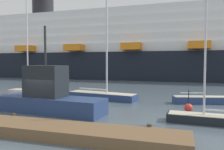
% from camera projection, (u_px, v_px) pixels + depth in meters
% --- Properties ---
extents(ground_plane, '(600.00, 600.00, 0.00)m').
position_uv_depth(ground_plane, '(43.00, 113.00, 16.82)').
color(ground_plane, '#4C5B66').
extents(sailboat_0, '(5.86, 1.90, 10.91)m').
position_uv_depth(sailboat_0, '(31.00, 90.00, 26.28)').
color(sailboat_0, white).
rests_on(sailboat_0, ground_plane).
extents(sailboat_1, '(5.27, 1.52, 8.28)m').
position_uv_depth(sailboat_1, '(211.00, 117.00, 13.96)').
color(sailboat_1, black).
rests_on(sailboat_1, ground_plane).
extents(sailboat_2, '(7.49, 2.99, 11.52)m').
position_uv_depth(sailboat_2, '(102.00, 94.00, 23.26)').
color(sailboat_2, navy).
rests_on(sailboat_2, ground_plane).
extents(sailboat_3, '(4.91, 2.38, 8.10)m').
position_uv_depth(sailboat_3, '(200.00, 99.00, 20.83)').
color(sailboat_3, navy).
rests_on(sailboat_3, ground_plane).
extents(fishing_boat_0, '(8.48, 3.08, 6.41)m').
position_uv_depth(fishing_boat_0, '(49.00, 96.00, 17.10)').
color(fishing_boat_0, navy).
rests_on(fishing_boat_0, ground_plane).
extents(channel_buoy_0, '(0.64, 0.64, 1.69)m').
position_uv_depth(channel_buoy_0, '(188.00, 108.00, 17.33)').
color(channel_buoy_0, red).
rests_on(channel_buoy_0, ground_plane).
extents(cruise_ship, '(106.02, 17.60, 20.64)m').
position_uv_depth(cruise_ship, '(113.00, 50.00, 54.19)').
color(cruise_ship, black).
rests_on(cruise_ship, ground_plane).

